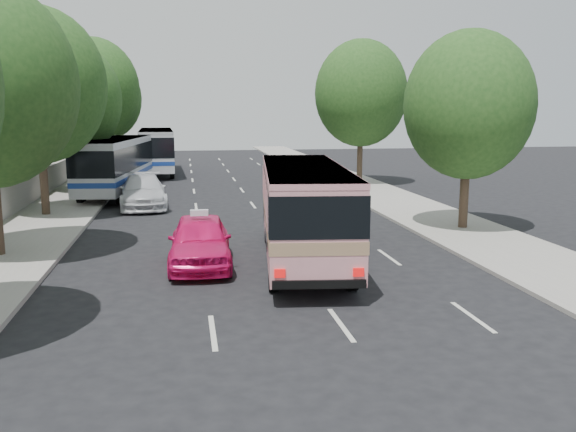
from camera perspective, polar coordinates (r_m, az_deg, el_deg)
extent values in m
plane|color=black|center=(15.78, -0.42, -7.90)|extent=(120.00, 120.00, 0.00)
cube|color=#9E998E|center=(35.68, -19.40, 1.67)|extent=(4.00, 90.00, 0.15)
cube|color=#9E998E|center=(36.81, 7.68, 2.36)|extent=(4.00, 90.00, 0.12)
cube|color=#9E998E|center=(35.93, -22.31, 2.88)|extent=(0.30, 90.00, 1.50)
cylinder|color=#38281E|center=(29.66, -21.90, 3.52)|extent=(0.36, 0.36, 3.80)
ellipsoid|color=#1F4719|center=(29.53, -22.40, 11.25)|extent=(6.00, 6.00, 6.90)
sphere|color=#1F4719|center=(29.22, -21.90, 13.67)|extent=(3.90, 3.90, 3.90)
cylinder|color=#38281E|center=(37.48, -19.19, 4.63)|extent=(0.36, 0.36, 3.50)
ellipsoid|color=#1F4719|center=(37.36, -19.52, 10.26)|extent=(5.52, 5.52, 6.35)
sphere|color=#1F4719|center=(37.03, -19.07, 12.00)|extent=(3.59, 3.59, 3.59)
cylinder|color=#38281E|center=(45.33, -17.45, 5.86)|extent=(0.36, 0.36, 3.99)
ellipsoid|color=#1F4719|center=(45.27, -17.73, 11.16)|extent=(6.30, 6.30, 7.24)
sphere|color=#1F4719|center=(44.97, -17.35, 12.80)|extent=(4.09, 4.09, 4.09)
cylinder|color=#38281E|center=(53.29, -16.52, 6.29)|extent=(0.36, 0.36, 3.72)
ellipsoid|color=#1F4719|center=(53.22, -16.73, 10.51)|extent=(5.88, 5.88, 6.76)
sphere|color=#1F4719|center=(52.91, -16.39, 11.80)|extent=(3.82, 3.82, 3.82)
cylinder|color=#38281E|center=(25.59, 16.17, 2.30)|extent=(0.36, 0.36, 3.23)
ellipsoid|color=#1F4719|center=(25.39, 16.54, 9.92)|extent=(5.10, 5.10, 5.87)
sphere|color=#1F4719|center=(25.33, 17.79, 12.17)|extent=(3.32, 3.31, 3.31)
cylinder|color=#38281E|center=(40.58, 6.74, 5.69)|extent=(0.36, 0.36, 3.80)
ellipsoid|color=#1F4719|center=(40.49, 6.85, 11.34)|extent=(6.00, 6.00, 6.90)
sphere|color=#1F4719|center=(40.37, 7.57, 13.03)|extent=(3.90, 3.90, 3.90)
cube|color=pink|center=(19.43, 1.46, 0.92)|extent=(3.48, 9.84, 2.58)
cube|color=#9E7A59|center=(19.48, 1.46, 0.05)|extent=(3.53, 9.87, 0.34)
cube|color=black|center=(19.36, 1.47, 2.29)|extent=(3.54, 9.88, 1.06)
cube|color=pink|center=(19.28, 1.48, 4.48)|extent=(3.51, 9.86, 0.15)
cylinder|color=black|center=(22.45, -1.82, -1.22)|extent=(0.40, 1.03, 1.00)
cylinder|color=black|center=(22.59, 3.53, -1.16)|extent=(0.40, 1.03, 1.00)
cylinder|color=black|center=(16.44, -1.32, -5.35)|extent=(0.40, 1.03, 1.00)
cylinder|color=black|center=(16.64, 5.99, -5.21)|extent=(0.40, 1.03, 1.00)
imported|color=#EA1467|center=(19.19, -8.23, -2.31)|extent=(2.05, 4.75, 1.60)
imported|color=silver|center=(31.41, -13.40, 2.25)|extent=(2.62, 5.62, 1.59)
cube|color=silver|center=(36.42, -15.81, 4.84)|extent=(3.53, 10.91, 2.72)
cube|color=black|center=(36.39, -15.84, 5.36)|extent=(3.58, 10.94, 1.34)
cube|color=navy|center=(36.48, -15.76, 3.75)|extent=(3.57, 10.93, 0.27)
cube|color=silver|center=(36.34, -15.91, 6.88)|extent=(3.55, 10.93, 0.13)
cylinder|color=black|center=(40.06, -16.03, 3.29)|extent=(0.40, 1.01, 0.98)
cylinder|color=black|center=(39.66, -13.24, 3.35)|extent=(0.40, 1.01, 0.98)
cylinder|color=black|center=(33.20, -18.79, 1.86)|extent=(0.40, 1.01, 0.98)
cylinder|color=black|center=(32.71, -15.46, 1.92)|extent=(0.40, 1.01, 0.98)
cube|color=silver|center=(47.95, -12.21, 6.21)|extent=(2.83, 11.27, 2.84)
cube|color=black|center=(47.93, -12.22, 6.62)|extent=(2.88, 11.30, 1.40)
cube|color=navy|center=(48.00, -12.17, 5.35)|extent=(2.87, 11.29, 0.28)
cube|color=silver|center=(47.89, -12.27, 7.82)|extent=(2.85, 11.29, 0.13)
cylinder|color=black|center=(51.60, -13.30, 4.83)|extent=(0.34, 1.04, 1.02)
cylinder|color=black|center=(51.60, -10.99, 4.91)|extent=(0.34, 1.04, 1.02)
cylinder|color=black|center=(44.18, -13.49, 4.01)|extent=(0.34, 1.04, 1.02)
cylinder|color=black|center=(44.17, -10.79, 4.11)|extent=(0.34, 1.04, 1.02)
cube|color=silver|center=(19.03, -8.30, 0.31)|extent=(0.56, 0.20, 0.18)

